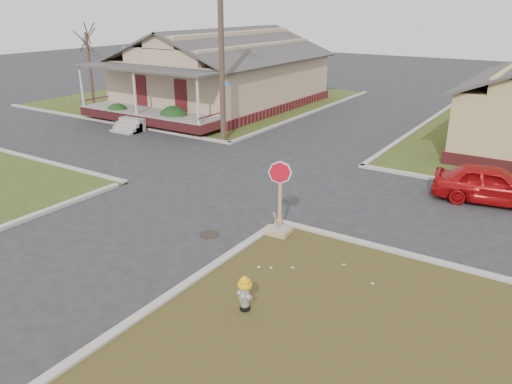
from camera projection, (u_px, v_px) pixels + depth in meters
The scene contains 12 objects.
ground at pixel (168, 214), 17.04m from camera, with size 120.00×120.00×0.00m, color #272729.
verge_far_left at pixel (201, 99), 37.78m from camera, with size 19.00×19.00×0.05m, color #314117.
curbs at pixel (249, 175), 20.96m from camera, with size 80.00×40.00×0.12m, color #ACA49B, non-canonical shape.
manhole at pixel (210, 234), 15.52m from camera, with size 0.64×0.64×0.01m, color black.
corner_house at pixel (222, 73), 34.43m from camera, with size 10.10×15.50×5.30m.
utility_pole at pixel (221, 49), 24.52m from camera, with size 1.80×0.28×9.00m.
tree_far_left at pixel (90, 69), 34.75m from camera, with size 0.22×0.22×4.90m, color #49322A.
fire_hydrant at pixel (245, 292), 11.45m from camera, with size 0.33×0.33×0.88m.
stop_sign at pixel (280, 218), 15.31m from camera, with size 0.67×0.65×2.36m.
red_sedan at pixel (492, 184), 17.83m from camera, with size 1.62×4.03×1.37m, color #AF0C0E.
hedge_left at pixel (118, 113), 30.04m from camera, with size 1.46×1.19×1.11m, color #133312.
hedge_right at pixel (174, 118), 28.41m from camera, with size 1.60×1.31×1.22m, color #133312.
Camera 1 is at (11.06, -11.51, 6.71)m, focal length 35.00 mm.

